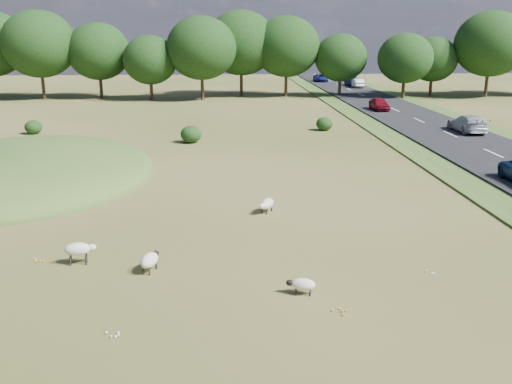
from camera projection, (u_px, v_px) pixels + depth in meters
ground at (218, 149)px, 44.03m from camera, size 160.00×160.00×0.00m
mound at (25, 177)px, 35.63m from camera, size 16.00×20.00×4.00m
road at (426, 125)px, 54.79m from camera, size 8.00×150.00×0.25m
treeline at (210, 49)px, 76.24m from camera, size 96.28×14.66×11.70m
shrubs at (186, 129)px, 49.17m from camera, size 27.54×6.90×1.40m
sheep_0 at (267, 204)px, 28.39m from camera, size 0.99×1.26×0.72m
sheep_1 at (79, 249)px, 22.04m from camera, size 1.25×0.65×0.88m
sheep_2 at (302, 284)px, 19.54m from camera, size 1.06×0.62×0.59m
sheep_3 at (150, 260)px, 21.42m from camera, size 0.85×1.31×0.73m
car_0 at (357, 83)px, 89.97m from camera, size 1.45×4.17×1.37m
car_3 at (353, 81)px, 93.16m from camera, size 1.98×4.86×1.41m
car_5 at (468, 123)px, 49.93m from camera, size 2.06×5.08×1.47m
car_6 at (321, 78)px, 100.98m from camera, size 2.16×4.69×1.30m
car_7 at (379, 104)px, 63.98m from camera, size 1.64×4.08×1.39m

